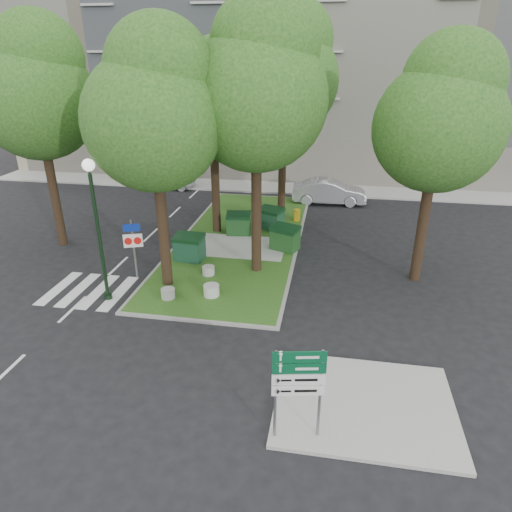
% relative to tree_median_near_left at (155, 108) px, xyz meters
% --- Properties ---
extents(ground, '(120.00, 120.00, 0.00)m').
position_rel_tree_median_near_left_xyz_m(ground, '(1.41, -2.56, -7.32)').
color(ground, black).
rests_on(ground, ground).
extents(median_island, '(6.00, 16.00, 0.12)m').
position_rel_tree_median_near_left_xyz_m(median_island, '(1.91, 5.44, -7.26)').
color(median_island, '#204B15').
rests_on(median_island, ground).
extents(median_kerb, '(6.30, 16.30, 0.10)m').
position_rel_tree_median_near_left_xyz_m(median_kerb, '(1.91, 5.44, -7.27)').
color(median_kerb, gray).
rests_on(median_kerb, ground).
extents(sidewalk_corner, '(5.00, 4.00, 0.12)m').
position_rel_tree_median_near_left_xyz_m(sidewalk_corner, '(7.91, -6.06, -7.26)').
color(sidewalk_corner, '#999993').
rests_on(sidewalk_corner, ground).
extents(building_sidewalk, '(42.00, 3.00, 0.12)m').
position_rel_tree_median_near_left_xyz_m(building_sidewalk, '(1.41, 15.94, -7.26)').
color(building_sidewalk, '#999993').
rests_on(building_sidewalk, ground).
extents(zebra_crossing, '(5.00, 3.00, 0.01)m').
position_rel_tree_median_near_left_xyz_m(zebra_crossing, '(-2.34, -1.06, -7.31)').
color(zebra_crossing, silver).
rests_on(zebra_crossing, ground).
extents(apartment_building, '(41.00, 12.00, 16.00)m').
position_rel_tree_median_near_left_xyz_m(apartment_building, '(1.41, 23.44, 0.68)').
color(apartment_building, tan).
rests_on(apartment_building, ground).
extents(tree_median_near_left, '(5.20, 5.20, 10.53)m').
position_rel_tree_median_near_left_xyz_m(tree_median_near_left, '(0.00, 0.00, 0.00)').
color(tree_median_near_left, black).
rests_on(tree_median_near_left, ground).
extents(tree_median_near_right, '(5.60, 5.60, 11.46)m').
position_rel_tree_median_near_left_xyz_m(tree_median_near_right, '(3.50, 2.00, 0.67)').
color(tree_median_near_right, black).
rests_on(tree_median_near_right, ground).
extents(tree_median_mid, '(4.80, 4.80, 9.99)m').
position_rel_tree_median_near_left_xyz_m(tree_median_mid, '(0.50, 6.50, -0.34)').
color(tree_median_mid, black).
rests_on(tree_median_mid, ground).
extents(tree_median_far, '(5.80, 5.80, 11.93)m').
position_rel_tree_median_near_left_xyz_m(tree_median_far, '(3.70, 9.50, 1.00)').
color(tree_median_far, black).
rests_on(tree_median_far, ground).
extents(tree_street_left, '(5.40, 5.40, 11.00)m').
position_rel_tree_median_near_left_xyz_m(tree_street_left, '(-7.00, 3.50, 0.33)').
color(tree_street_left, black).
rests_on(tree_street_left, ground).
extents(tree_street_right, '(5.00, 5.00, 10.06)m').
position_rel_tree_median_near_left_xyz_m(tree_street_right, '(10.50, 2.50, -0.33)').
color(tree_street_right, black).
rests_on(tree_street_right, ground).
extents(dumpster_a, '(1.46, 1.09, 1.27)m').
position_rel_tree_median_near_left_xyz_m(dumpster_a, '(0.09, 2.48, -6.59)').
color(dumpster_a, '#0E331F').
rests_on(dumpster_a, median_island).
extents(dumpster_b, '(1.40, 1.06, 1.21)m').
position_rel_tree_median_near_left_xyz_m(dumpster_b, '(1.69, 6.17, -6.62)').
color(dumpster_b, '#103912').
rests_on(dumpster_b, median_island).
extents(dumpster_c, '(1.59, 1.38, 1.24)m').
position_rel_tree_median_near_left_xyz_m(dumpster_c, '(3.29, 7.25, -6.60)').
color(dumpster_c, '#10361F').
rests_on(dumpster_c, median_island).
extents(dumpster_d, '(1.60, 1.38, 1.25)m').
position_rel_tree_median_near_left_xyz_m(dumpster_d, '(4.41, 4.49, -6.60)').
color(dumpster_d, '#133D12').
rests_on(dumpster_d, median_island).
extents(bollard_left, '(0.56, 0.56, 0.40)m').
position_rel_tree_median_near_left_xyz_m(bollard_left, '(0.36, -1.25, -7.00)').
color(bollard_left, '#A4A49F').
rests_on(bollard_left, median_island).
extents(bollard_right, '(0.64, 0.64, 0.46)m').
position_rel_tree_median_near_left_xyz_m(bollard_right, '(2.03, -0.76, -6.97)').
color(bollard_right, '#B0B0AB').
rests_on(bollard_right, median_island).
extents(bollard_mid, '(0.54, 0.54, 0.39)m').
position_rel_tree_median_near_left_xyz_m(bollard_mid, '(1.40, 1.07, -7.00)').
color(bollard_mid, '#9D9C98').
rests_on(bollard_mid, median_island).
extents(litter_bin, '(0.39, 0.39, 0.68)m').
position_rel_tree_median_near_left_xyz_m(litter_bin, '(4.61, 8.84, -6.86)').
color(litter_bin, gold).
rests_on(litter_bin, median_island).
extents(street_lamp, '(0.45, 0.45, 5.70)m').
position_rel_tree_median_near_left_xyz_m(street_lamp, '(-2.09, -1.55, -3.73)').
color(street_lamp, black).
rests_on(street_lamp, ground).
extents(traffic_sign_pole, '(0.78, 0.32, 2.70)m').
position_rel_tree_median_near_left_xyz_m(traffic_sign_pole, '(-1.70, 0.44, -5.58)').
color(traffic_sign_pole, slate).
rests_on(traffic_sign_pole, ground).
extents(directional_sign, '(1.29, 0.31, 2.62)m').
position_rel_tree_median_near_left_xyz_m(directional_sign, '(6.11, -7.56, -5.46)').
color(directional_sign, slate).
rests_on(directional_sign, sidewalk_corner).
extents(car_white, '(4.17, 1.74, 1.41)m').
position_rel_tree_median_near_left_xyz_m(car_white, '(-5.48, 14.59, -6.61)').
color(car_white, silver).
rests_on(car_white, ground).
extents(car_silver, '(4.84, 1.87, 1.57)m').
position_rel_tree_median_near_left_xyz_m(car_silver, '(6.33, 12.94, -6.53)').
color(car_silver, '#9D9EA4').
rests_on(car_silver, ground).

